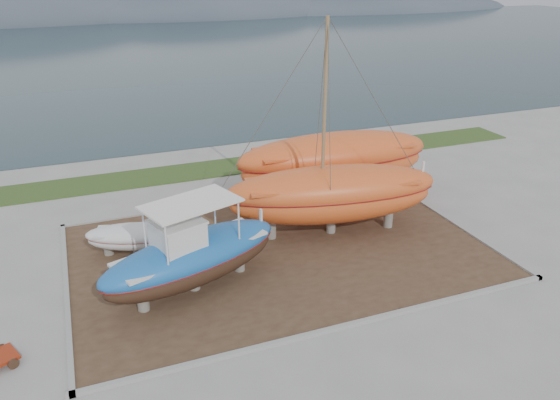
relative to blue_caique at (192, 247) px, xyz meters
name	(u,v)px	position (x,y,z in m)	size (l,w,h in m)	color
ground	(317,298)	(4.32, -2.30, -1.92)	(140.00, 140.00, 0.00)	gray
dirt_patch	(280,251)	(4.32, 1.70, -1.89)	(18.00, 12.00, 0.06)	#422D1E
curb_frame	(280,250)	(4.32, 1.70, -1.84)	(18.60, 12.60, 0.15)	gray
grass_strip	(214,169)	(4.32, 13.20, -1.88)	(44.00, 3.00, 0.08)	#284219
sea	(118,50)	(4.32, 67.70, -1.92)	(260.00, 100.00, 0.04)	#1A3035
mountain_ridge	(93,18)	(4.32, 122.70, -1.92)	(200.00, 36.00, 20.00)	#333D49
blue_caique	(192,247)	(0.00, 0.00, 0.00)	(7.71, 2.41, 3.72)	#1B5FAC
white_dinghy	(137,240)	(-1.69, 3.80, -1.19)	(4.41, 1.65, 1.33)	silver
orange_sailboat	(335,132)	(7.28, 2.52, 3.13)	(10.12, 2.98, 9.97)	#D15320
orange_bare_hull	(334,167)	(9.25, 6.29, -0.07)	(10.88, 3.26, 3.57)	#D15320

